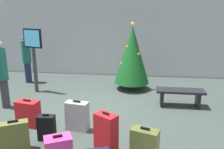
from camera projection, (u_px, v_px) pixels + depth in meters
ground_plane at (88, 110)px, 6.24m from camera, size 16.00×16.00×0.00m
back_wall at (108, 35)px, 9.45m from camera, size 16.00×0.20×3.25m
holiday_tree at (132, 55)px, 7.70m from camera, size 1.15×1.15×2.24m
flight_info_kiosk at (33, 50)px, 7.36m from camera, size 0.69×0.32×2.05m
waiting_bench at (180, 94)px, 6.45m from camera, size 1.30×0.44×0.48m
traveller_0 at (27, 58)px, 8.51m from camera, size 0.36×0.36×1.74m
traveller_1 at (2, 73)px, 6.21m from camera, size 0.37×0.37×1.83m
suitcase_0 at (106, 134)px, 4.26m from camera, size 0.47×0.42×0.82m
suitcase_1 at (47, 128)px, 4.77m from camera, size 0.36×0.21×0.56m
suitcase_2 at (144, 146)px, 4.00m from camera, size 0.51×0.38×0.68m
suitcase_3 at (15, 137)px, 4.34m from camera, size 0.55×0.42×0.64m
suitcase_4 at (77, 116)px, 5.15m from camera, size 0.53×0.30×0.69m
suitcase_7 at (28, 113)px, 5.35m from camera, size 0.55×0.37×0.64m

